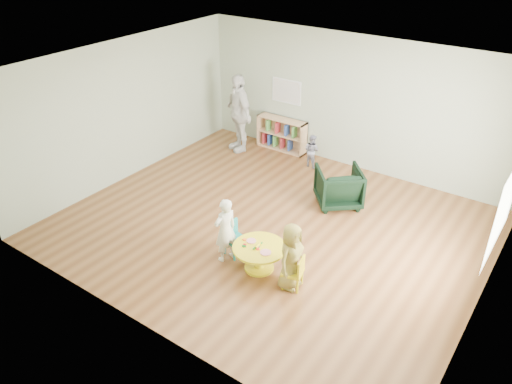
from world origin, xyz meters
TOP-DOWN VIEW (x-y plane):
  - room at (0.01, 0.00)m, footprint 7.10×7.00m
  - activity_table at (0.51, -1.10)m, footprint 0.83×0.83m
  - kid_chair_left at (-0.07, -1.01)m, footprint 0.37×0.37m
  - kid_chair_right at (1.19, -1.16)m, footprint 0.34×0.34m
  - bookshelf at (-1.61, 2.86)m, footprint 1.20×0.30m
  - alphabet_poster at (-1.60, 2.98)m, footprint 0.74×0.01m
  - armchair at (0.60, 1.36)m, footprint 1.13×1.13m
  - child_left at (-0.07, -1.20)m, footprint 0.36×0.46m
  - child_right at (1.11, -1.17)m, footprint 0.34×0.52m
  - toddler at (-0.60, 2.46)m, footprint 0.39×0.33m
  - adult_caretaker at (-2.41, 2.26)m, footprint 1.12×0.86m

SIDE VIEW (x-z plane):
  - kid_chair_right at x=1.19m, z-range 0.02..0.55m
  - activity_table at x=0.51m, z-range 0.06..0.52m
  - kid_chair_left at x=-0.07m, z-range 0.02..0.59m
  - bookshelf at x=-1.61m, z-range -0.01..0.74m
  - toddler at x=-0.60m, z-range 0.00..0.73m
  - armchair at x=0.60m, z-range 0.00..0.74m
  - child_right at x=1.11m, z-range 0.00..1.07m
  - child_left at x=-0.07m, z-range 0.00..1.10m
  - adult_caretaker at x=-2.41m, z-range 0.00..1.78m
  - alphabet_poster at x=-1.60m, z-range 1.08..1.62m
  - room at x=0.01m, z-range 0.49..3.29m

